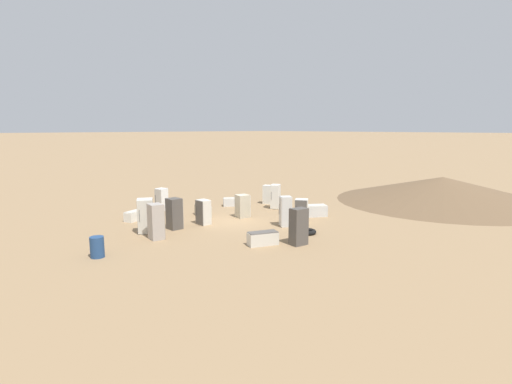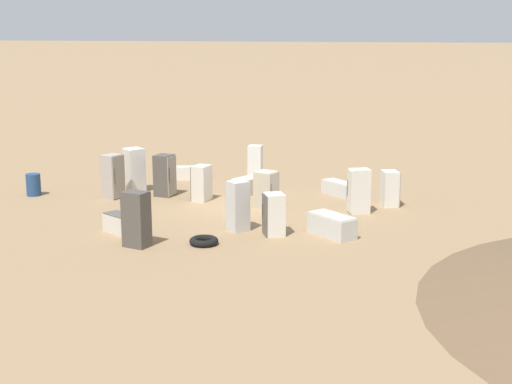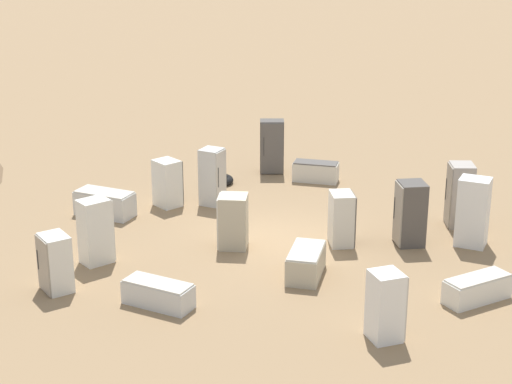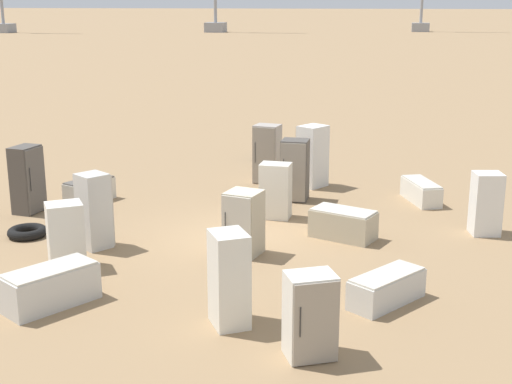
{
  "view_description": "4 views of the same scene",
  "coord_description": "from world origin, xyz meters",
  "px_view_note": "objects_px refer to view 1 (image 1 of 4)",
  "views": [
    {
      "loc": [
        -18.2,
        15.64,
        5.66
      ],
      "look_at": [
        -0.65,
        -1.35,
        1.72
      ],
      "focal_mm": 28.0,
      "sensor_mm": 36.0,
      "label": 1
    },
    {
      "loc": [
        -25.39,
        -10.44,
        6.76
      ],
      "look_at": [
        -0.6,
        -1.01,
        0.82
      ],
      "focal_mm": 50.0,
      "sensor_mm": 36.0,
      "label": 2
    },
    {
      "loc": [
        21.47,
        -3.6,
        8.91
      ],
      "look_at": [
        -0.92,
        -0.29,
        1.1
      ],
      "focal_mm": 60.0,
      "sensor_mm": 36.0,
      "label": 3
    },
    {
      "loc": [
        3.53,
        -15.99,
        5.56
      ],
      "look_at": [
        0.6,
        -1.05,
        1.46
      ],
      "focal_mm": 50.0,
      "sensor_mm": 36.0,
      "label": 4
    }
  ],
  "objects_px": {
    "discarded_fridge_5": "(145,216)",
    "discarded_fridge_15": "(275,196)",
    "rusty_barrel": "(97,247)",
    "discarded_fridge_13": "(299,227)",
    "discarded_fridge_1": "(137,215)",
    "discarded_fridge_4": "(162,199)",
    "discarded_fridge_10": "(263,238)",
    "discarded_fridge_14": "(243,206)",
    "discarded_fridge_3": "(285,211)",
    "discarded_fridge_0": "(235,202)",
    "discarded_fridge_2": "(156,222)",
    "discarded_fridge_6": "(269,194)",
    "discarded_fridge_11": "(203,210)",
    "discarded_fridge_7": "(203,212)",
    "scrap_tire": "(307,232)",
    "discarded_fridge_9": "(313,211)",
    "discarded_fridge_12": "(301,211)",
    "discarded_fridge_8": "(174,214)"
  },
  "relations": [
    {
      "from": "discarded_fridge_5",
      "to": "discarded_fridge_15",
      "type": "xyz_separation_m",
      "value": [
        -0.28,
        -9.97,
        -0.09
      ]
    },
    {
      "from": "rusty_barrel",
      "to": "discarded_fridge_13",
      "type": "bearing_deg",
      "value": -122.03
    },
    {
      "from": "discarded_fridge_1",
      "to": "discarded_fridge_4",
      "type": "height_order",
      "value": "discarded_fridge_4"
    },
    {
      "from": "discarded_fridge_5",
      "to": "discarded_fridge_13",
      "type": "bearing_deg",
      "value": 153.35
    },
    {
      "from": "discarded_fridge_5",
      "to": "rusty_barrel",
      "type": "height_order",
      "value": "discarded_fridge_5"
    },
    {
      "from": "discarded_fridge_10",
      "to": "discarded_fridge_14",
      "type": "height_order",
      "value": "discarded_fridge_14"
    },
    {
      "from": "discarded_fridge_3",
      "to": "discarded_fridge_14",
      "type": "bearing_deg",
      "value": 37.96
    },
    {
      "from": "discarded_fridge_0",
      "to": "discarded_fridge_2",
      "type": "distance_m",
      "value": 9.54
    },
    {
      "from": "discarded_fridge_6",
      "to": "discarded_fridge_0",
      "type": "bearing_deg",
      "value": -141.5
    },
    {
      "from": "discarded_fridge_1",
      "to": "discarded_fridge_5",
      "type": "bearing_deg",
      "value": -40.76
    },
    {
      "from": "discarded_fridge_2",
      "to": "discarded_fridge_14",
      "type": "distance_m",
      "value": 6.61
    },
    {
      "from": "discarded_fridge_11",
      "to": "discarded_fridge_7",
      "type": "bearing_deg",
      "value": -104.34
    },
    {
      "from": "discarded_fridge_3",
      "to": "discarded_fridge_11",
      "type": "bearing_deg",
      "value": 52.14
    },
    {
      "from": "discarded_fridge_14",
      "to": "scrap_tire",
      "type": "bearing_deg",
      "value": 11.41
    },
    {
      "from": "discarded_fridge_4",
      "to": "discarded_fridge_1",
      "type": "bearing_deg",
      "value": 107.65
    },
    {
      "from": "discarded_fridge_14",
      "to": "scrap_tire",
      "type": "xyz_separation_m",
      "value": [
        -5.43,
        0.2,
        -0.62
      ]
    },
    {
      "from": "discarded_fridge_7",
      "to": "discarded_fridge_9",
      "type": "distance_m",
      "value": 7.14
    },
    {
      "from": "scrap_tire",
      "to": "rusty_barrel",
      "type": "bearing_deg",
      "value": 67.97
    },
    {
      "from": "discarded_fridge_9",
      "to": "discarded_fridge_15",
      "type": "bearing_deg",
      "value": -149.46
    },
    {
      "from": "discarded_fridge_6",
      "to": "discarded_fridge_7",
      "type": "distance_m",
      "value": 7.65
    },
    {
      "from": "discarded_fridge_13",
      "to": "scrap_tire",
      "type": "bearing_deg",
      "value": 34.8
    },
    {
      "from": "discarded_fridge_9",
      "to": "rusty_barrel",
      "type": "height_order",
      "value": "rusty_barrel"
    },
    {
      "from": "rusty_barrel",
      "to": "discarded_fridge_10",
      "type": "bearing_deg",
      "value": -119.57
    },
    {
      "from": "discarded_fridge_11",
      "to": "discarded_fridge_13",
      "type": "relative_size",
      "value": 0.93
    },
    {
      "from": "discarded_fridge_0",
      "to": "rusty_barrel",
      "type": "height_order",
      "value": "rusty_barrel"
    },
    {
      "from": "discarded_fridge_3",
      "to": "discarded_fridge_15",
      "type": "height_order",
      "value": "discarded_fridge_3"
    },
    {
      "from": "discarded_fridge_4",
      "to": "discarded_fridge_6",
      "type": "xyz_separation_m",
      "value": [
        -3.45,
        -7.08,
        -0.06
      ]
    },
    {
      "from": "discarded_fridge_0",
      "to": "discarded_fridge_12",
      "type": "height_order",
      "value": "discarded_fridge_12"
    },
    {
      "from": "discarded_fridge_0",
      "to": "discarded_fridge_4",
      "type": "relative_size",
      "value": 1.11
    },
    {
      "from": "discarded_fridge_9",
      "to": "discarded_fridge_3",
      "type": "bearing_deg",
      "value": -48.41
    },
    {
      "from": "discarded_fridge_8",
      "to": "discarded_fridge_11",
      "type": "height_order",
      "value": "discarded_fridge_8"
    },
    {
      "from": "discarded_fridge_8",
      "to": "discarded_fridge_12",
      "type": "relative_size",
      "value": 1.21
    },
    {
      "from": "discarded_fridge_12",
      "to": "discarded_fridge_14",
      "type": "distance_m",
      "value": 3.87
    },
    {
      "from": "discarded_fridge_4",
      "to": "discarded_fridge_12",
      "type": "distance_m",
      "value": 9.95
    },
    {
      "from": "discarded_fridge_0",
      "to": "rusty_barrel",
      "type": "relative_size",
      "value": 1.83
    },
    {
      "from": "discarded_fridge_5",
      "to": "discarded_fridge_7",
      "type": "relative_size",
      "value": 1.29
    },
    {
      "from": "rusty_barrel",
      "to": "discarded_fridge_9",
      "type": "bearing_deg",
      "value": -96.35
    },
    {
      "from": "discarded_fridge_0",
      "to": "discarded_fridge_1",
      "type": "distance_m",
      "value": 7.4
    },
    {
      "from": "discarded_fridge_1",
      "to": "discarded_fridge_12",
      "type": "xyz_separation_m",
      "value": [
        -7.59,
        -6.79,
        0.42
      ]
    },
    {
      "from": "discarded_fridge_2",
      "to": "discarded_fridge_12",
      "type": "distance_m",
      "value": 8.63
    },
    {
      "from": "discarded_fridge_12",
      "to": "discarded_fridge_9",
      "type": "bearing_deg",
      "value": -105.91
    },
    {
      "from": "discarded_fridge_1",
      "to": "discarded_fridge_6",
      "type": "distance_m",
      "value": 9.94
    },
    {
      "from": "discarded_fridge_3",
      "to": "scrap_tire",
      "type": "xyz_separation_m",
      "value": [
        -1.96,
        0.4,
        -0.76
      ]
    },
    {
      "from": "discarded_fridge_2",
      "to": "discarded_fridge_13",
      "type": "bearing_deg",
      "value": 47.44
    },
    {
      "from": "discarded_fridge_1",
      "to": "discarded_fridge_8",
      "type": "bearing_deg",
      "value": -13.53
    },
    {
      "from": "discarded_fridge_8",
      "to": "scrap_tire",
      "type": "distance_m",
      "value": 7.5
    },
    {
      "from": "discarded_fridge_3",
      "to": "discarded_fridge_10",
      "type": "distance_m",
      "value": 4.03
    },
    {
      "from": "discarded_fridge_8",
      "to": "discarded_fridge_12",
      "type": "xyz_separation_m",
      "value": [
        -4.03,
        -6.31,
        -0.15
      ]
    },
    {
      "from": "discarded_fridge_13",
      "to": "scrap_tire",
      "type": "distance_m",
      "value": 2.29
    },
    {
      "from": "discarded_fridge_1",
      "to": "discarded_fridge_10",
      "type": "distance_m",
      "value": 9.44
    }
  ]
}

